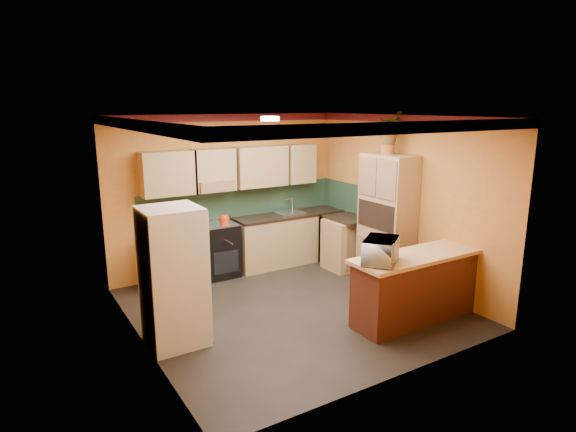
% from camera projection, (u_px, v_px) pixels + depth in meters
% --- Properties ---
extents(room_shell, '(4.24, 4.24, 2.72)m').
position_uv_depth(room_shell, '(283.00, 161.00, 6.69)').
color(room_shell, black).
rests_on(room_shell, ground).
extents(base_cabinets_back, '(3.65, 0.60, 0.88)m').
position_uv_depth(base_cabinets_back, '(252.00, 245.00, 8.45)').
color(base_cabinets_back, tan).
rests_on(base_cabinets_back, ground).
extents(countertop_back, '(3.65, 0.62, 0.04)m').
position_uv_depth(countertop_back, '(251.00, 220.00, 8.35)').
color(countertop_back, black).
rests_on(countertop_back, base_cabinets_back).
extents(stove, '(0.58, 0.58, 0.91)m').
position_uv_depth(stove, '(219.00, 250.00, 8.13)').
color(stove, black).
rests_on(stove, ground).
extents(kettle, '(0.22, 0.22, 0.18)m').
position_uv_depth(kettle, '(224.00, 218.00, 8.02)').
color(kettle, '#B5260C').
rests_on(kettle, stove).
extents(sink, '(0.48, 0.40, 0.03)m').
position_uv_depth(sink, '(289.00, 213.00, 8.74)').
color(sink, silver).
rests_on(sink, countertop_back).
extents(base_cabinets_right, '(0.60, 0.80, 0.88)m').
position_uv_depth(base_cabinets_right, '(348.00, 244.00, 8.55)').
color(base_cabinets_right, tan).
rests_on(base_cabinets_right, ground).
extents(countertop_right, '(0.62, 0.80, 0.04)m').
position_uv_depth(countertop_right, '(349.00, 219.00, 8.45)').
color(countertop_right, black).
rests_on(countertop_right, base_cabinets_right).
extents(fridge, '(0.68, 0.66, 1.70)m').
position_uv_depth(fridge, '(173.00, 277.00, 5.74)').
color(fridge, silver).
rests_on(fridge, ground).
extents(pantry, '(0.48, 0.90, 2.10)m').
position_uv_depth(pantry, '(387.00, 220.00, 7.70)').
color(pantry, tan).
rests_on(pantry, ground).
extents(fern_pot, '(0.22, 0.22, 0.16)m').
position_uv_depth(fern_pot, '(388.00, 149.00, 7.48)').
color(fern_pot, '#A45027').
rests_on(fern_pot, pantry).
extents(fern, '(0.55, 0.51, 0.50)m').
position_uv_depth(fern, '(389.00, 128.00, 7.41)').
color(fern, tan).
rests_on(fern, fern_pot).
extents(breakfast_bar, '(1.80, 0.55, 0.88)m').
position_uv_depth(breakfast_bar, '(415.00, 289.00, 6.45)').
color(breakfast_bar, '#481F10').
rests_on(breakfast_bar, ground).
extents(bar_top, '(1.90, 0.65, 0.05)m').
position_uv_depth(bar_top, '(417.00, 256.00, 6.34)').
color(bar_top, tan).
rests_on(bar_top, breakfast_bar).
extents(microwave, '(0.67, 0.64, 0.31)m').
position_uv_depth(microwave, '(381.00, 251.00, 5.97)').
color(microwave, silver).
rests_on(microwave, bar_top).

